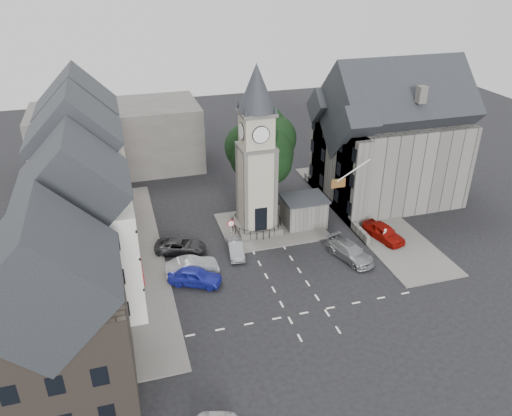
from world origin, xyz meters
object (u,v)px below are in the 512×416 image
object	(u,v)px
car_west_blue	(195,276)
pedestrian	(384,236)
car_east_red	(384,232)
clock_tower	(256,153)
stone_shelter	(304,211)

from	to	relation	value
car_west_blue	pedestrian	distance (m)	18.34
car_west_blue	pedestrian	size ratio (longest dim) A/B	2.85
car_east_red	pedestrian	xyz separation A→B (m)	(-0.32, -0.65, -0.01)
car_east_red	pedestrian	bearing A→B (deg)	-130.97
car_east_red	clock_tower	bearing A→B (deg)	139.23
clock_tower	car_west_blue	world-z (taller)	clock_tower
pedestrian	stone_shelter	bearing A→B (deg)	-73.45
car_west_blue	stone_shelter	bearing A→B (deg)	-33.94
clock_tower	stone_shelter	distance (m)	8.15
clock_tower	car_east_red	bearing A→B (deg)	-25.68
car_east_red	car_west_blue	bearing A→B (deg)	171.20
pedestrian	car_west_blue	bearing A→B (deg)	-26.51
clock_tower	pedestrian	bearing A→B (deg)	-29.05
stone_shelter	car_east_red	world-z (taller)	stone_shelter
car_west_blue	car_east_red	distance (m)	18.72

